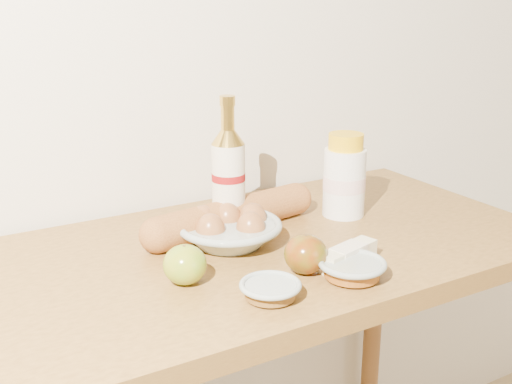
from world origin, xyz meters
TOP-DOWN VIEW (x-y plane):
  - back_wall at (0.00, 1.51)m, footprint 3.50×0.02m
  - table at (0.00, 1.18)m, footprint 1.20×0.60m
  - bourbon_bottle at (0.01, 1.28)m, footprint 0.07×0.07m
  - cream_bottle at (0.27, 1.24)m, footprint 0.09×0.09m
  - egg_bowl at (-0.02, 1.22)m, footprint 0.26×0.26m
  - baguette at (0.01, 1.27)m, footprint 0.42×0.13m
  - apple_yellowgreen at (-0.17, 1.10)m, footprint 0.08×0.08m
  - apple_redgreen_right at (0.03, 1.03)m, footprint 0.09×0.09m
  - sugar_bowl at (-0.07, 0.98)m, footprint 0.13×0.13m
  - syrup_bowl at (0.09, 0.97)m, footprint 0.12×0.12m
  - butter_stick at (0.11, 1.02)m, footprint 0.13×0.07m

SIDE VIEW (x-z plane):
  - table at x=0.00m, z-range 0.33..1.23m
  - sugar_bowl at x=-0.07m, z-range 0.90..0.93m
  - butter_stick at x=0.11m, z-range 0.90..0.94m
  - syrup_bowl at x=0.09m, z-range 0.90..0.93m
  - egg_bowl at x=-0.02m, z-range 0.89..0.97m
  - apple_yellowgreen at x=-0.17m, z-range 0.90..0.97m
  - baguette at x=0.01m, z-range 0.90..0.97m
  - apple_redgreen_right at x=0.03m, z-range 0.90..0.97m
  - cream_bottle at x=0.27m, z-range 0.89..1.07m
  - bourbon_bottle at x=0.01m, z-range 0.87..1.15m
  - back_wall at x=0.00m, z-range 0.00..2.60m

